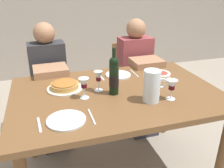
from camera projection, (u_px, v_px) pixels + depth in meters
dining_table at (117, 103)px, 1.76m from camera, size 1.50×1.00×0.76m
wine_bottle at (114, 76)px, 1.64m from camera, size 0.07×0.07×0.34m
water_pitcher at (152, 88)px, 1.56m from camera, size 0.17×0.11×0.22m
baked_tart at (65, 86)px, 1.76m from camera, size 0.26×0.26×0.06m
salad_bowl at (160, 75)px, 1.96m from camera, size 0.17×0.17×0.05m
wine_glass_left_diner at (98, 77)px, 1.70m from camera, size 0.06×0.06×0.15m
wine_glass_right_diner at (84, 84)px, 1.59m from camera, size 0.07×0.07×0.15m
wine_glass_centre at (172, 86)px, 1.58m from camera, size 0.07×0.07×0.14m
dinner_plate_left_setting at (118, 75)px, 2.02m from camera, size 0.22×0.22×0.01m
dinner_plate_right_setting at (66, 120)px, 1.36m from camera, size 0.23×0.23×0.01m
fork_left_setting at (101, 77)px, 1.98m from camera, size 0.02×0.16×0.00m
knife_left_setting at (134, 73)px, 2.06m from camera, size 0.01×0.18×0.00m
knife_right_setting at (92, 117)px, 1.40m from camera, size 0.01×0.18×0.00m
spoon_right_setting at (39, 125)px, 1.32m from camera, size 0.03×0.16×0.00m
chair_left at (49, 84)px, 2.51m from camera, size 0.42×0.42×0.87m
diner_left at (51, 82)px, 2.26m from camera, size 0.35×0.51×1.16m
chair_right at (130, 76)px, 2.72m from camera, size 0.41×0.41×0.87m
diner_right at (139, 73)px, 2.47m from camera, size 0.34×0.51×1.16m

